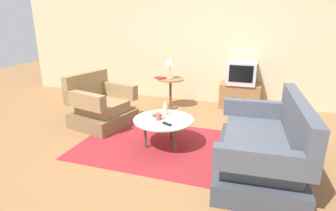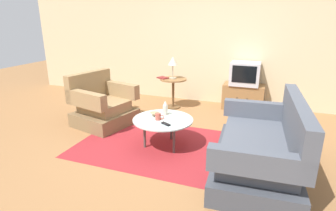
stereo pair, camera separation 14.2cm
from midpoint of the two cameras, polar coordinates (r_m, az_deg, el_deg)
ground_plane at (r=4.12m, az=-0.14°, el=-8.19°), size 16.00×16.00×0.00m
back_wall at (r=6.06m, az=7.33°, el=13.43°), size 9.00×0.12×2.70m
area_rug at (r=4.09m, az=-1.91°, el=-8.40°), size 2.49×1.70×0.00m
armchair at (r=4.93m, az=-14.72°, el=-0.35°), size 1.04×1.09×0.90m
couch at (r=3.53m, az=18.11°, el=-8.47°), size 1.05×1.79×0.94m
coffee_table at (r=3.93m, az=-1.96°, el=-3.27°), size 0.87×0.87×0.42m
side_table at (r=5.64m, az=-0.21°, el=3.95°), size 0.55×0.55×0.62m
tv_stand at (r=5.84m, az=14.06°, el=1.95°), size 0.81×0.45×0.51m
television at (r=5.71m, az=14.41°, el=6.57°), size 0.57×0.46×0.45m
table_lamp at (r=5.54m, az=-0.31°, el=9.06°), size 0.19×0.19×0.45m
vase at (r=4.06m, az=-1.56°, el=-0.53°), size 0.08×0.08×0.22m
mug at (r=3.88m, az=-2.94°, el=-2.34°), size 0.13×0.08×0.10m
bowl at (r=4.03m, az=-3.78°, el=-1.87°), size 0.14×0.14×0.05m
tv_remote_dark at (r=3.72m, az=-1.29°, el=-3.87°), size 0.15×0.11×0.02m
book at (r=5.62m, az=-2.39°, el=5.78°), size 0.27×0.25×0.02m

